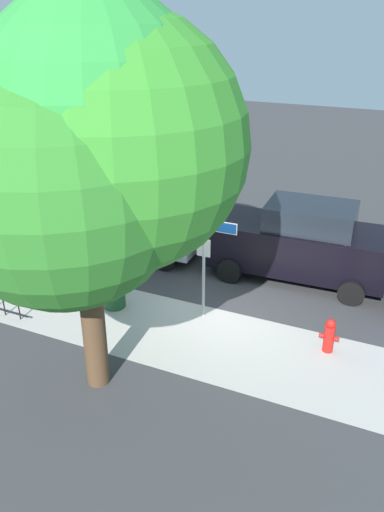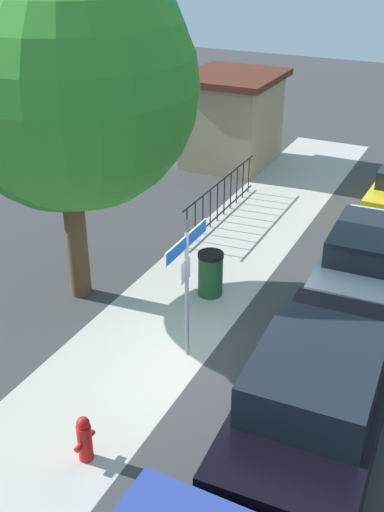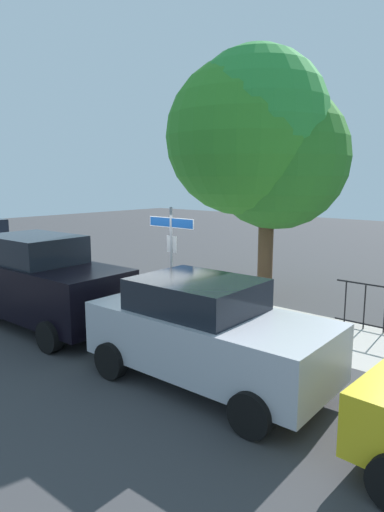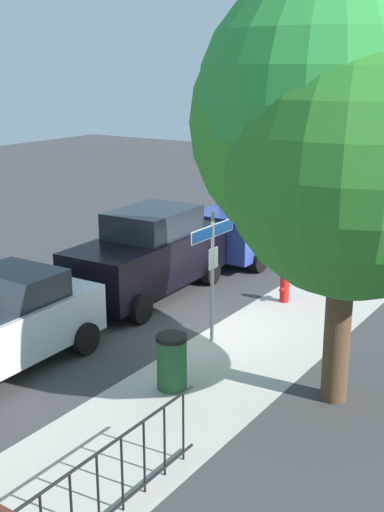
% 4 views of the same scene
% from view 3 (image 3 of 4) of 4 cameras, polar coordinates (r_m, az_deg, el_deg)
% --- Properties ---
extents(ground_plane, '(60.00, 60.00, 0.00)m').
position_cam_3_polar(ground_plane, '(11.62, -4.97, -7.21)').
color(ground_plane, '#38383A').
extents(sidewalk_strip, '(24.00, 2.60, 0.00)m').
position_cam_3_polar(sidewalk_strip, '(11.34, 6.96, -7.67)').
color(sidewalk_strip, '#ADA8A0').
rests_on(sidewalk_strip, ground_plane).
extents(street_sign, '(1.50, 0.07, 2.70)m').
position_cam_3_polar(street_sign, '(11.31, -2.66, 1.98)').
color(street_sign, '#9EA0A5').
rests_on(street_sign, ground_plane).
extents(shade_tree, '(4.74, 4.97, 6.90)m').
position_cam_3_polar(shade_tree, '(12.88, 8.20, 14.41)').
color(shade_tree, '#503824').
rests_on(shade_tree, ground_plane).
extents(car_black, '(4.62, 2.16, 2.10)m').
position_cam_3_polar(car_black, '(10.96, -18.66, -3.10)').
color(car_black, black).
rests_on(car_black, ground_plane).
extents(car_silver, '(4.18, 2.14, 1.76)m').
position_cam_3_polar(car_silver, '(7.52, 1.82, -9.59)').
color(car_silver, '#B8BAC2').
rests_on(car_silver, ground_plane).
extents(fire_hydrant, '(0.42, 0.22, 0.78)m').
position_cam_3_polar(fire_hydrant, '(13.86, -10.83, -2.92)').
color(fire_hydrant, red).
rests_on(fire_hydrant, ground_plane).
extents(trash_bin, '(0.55, 0.55, 0.98)m').
position_cam_3_polar(trash_bin, '(10.67, 7.52, -6.04)').
color(trash_bin, '#1E4C28').
rests_on(trash_bin, ground_plane).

